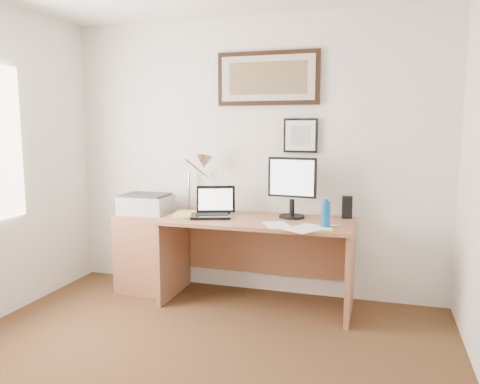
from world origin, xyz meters
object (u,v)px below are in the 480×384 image
at_px(side_cabinet, 148,252).
at_px(desk, 260,244).
at_px(lcd_monitor, 292,184).
at_px(water_bottle, 326,214).
at_px(printer, 146,204).
at_px(laptop, 213,210).
at_px(book, 174,214).

xyz_separation_m(side_cabinet, desk, (1.07, 0.04, 0.15)).
bearing_deg(lcd_monitor, desk, -167.87).
height_order(water_bottle, printer, water_bottle).
bearing_deg(laptop, book, -170.92).
distance_m(desk, printer, 1.13).
relative_size(side_cabinet, printer, 1.66).
height_order(side_cabinet, water_bottle, water_bottle).
bearing_deg(side_cabinet, printer, 119.45).
bearing_deg(book, printer, 159.16).
height_order(water_bottle, laptop, laptop).
bearing_deg(water_bottle, laptop, 171.01).
bearing_deg(lcd_monitor, water_bottle, -42.61).
bearing_deg(side_cabinet, water_bottle, -6.94).
bearing_deg(desk, printer, -179.86).
xyz_separation_m(book, lcd_monitor, (1.01, 0.19, 0.28)).
bearing_deg(laptop, desk, 11.25).
distance_m(water_bottle, desk, 0.72).
distance_m(book, desk, 0.79).
distance_m(desk, lcd_monitor, 0.59).
bearing_deg(desk, side_cabinet, -178.11).
height_order(laptop, lcd_monitor, lcd_monitor).
bearing_deg(water_bottle, desk, 158.04).
distance_m(book, printer, 0.37).
relative_size(book, lcd_monitor, 0.57).
xyz_separation_m(book, laptop, (0.34, 0.05, 0.05)).
height_order(book, printer, printer).
height_order(book, desk, book).
bearing_deg(water_bottle, printer, 172.04).
bearing_deg(desk, water_bottle, -21.96).
bearing_deg(water_bottle, side_cabinet, 173.06).
relative_size(water_bottle, book, 0.68).
bearing_deg(side_cabinet, desk, 1.89).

